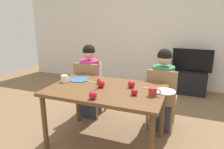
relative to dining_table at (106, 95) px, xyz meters
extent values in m
plane|color=brown|center=(0.00, 0.00, -0.67)|extent=(7.68, 7.68, 0.00)
cube|color=silver|center=(0.00, 2.60, 0.63)|extent=(6.40, 0.10, 2.60)
cube|color=brown|center=(0.00, 0.00, 0.06)|extent=(1.40, 0.90, 0.04)
cylinder|color=brown|center=(-0.64, -0.39, -0.31)|extent=(0.06, 0.06, 0.71)
cylinder|color=brown|center=(0.64, -0.39, -0.31)|extent=(0.06, 0.06, 0.71)
cylinder|color=brown|center=(-0.64, 0.39, -0.31)|extent=(0.06, 0.06, 0.71)
cylinder|color=brown|center=(0.64, 0.39, -0.31)|extent=(0.06, 0.06, 0.71)
cube|color=#99754C|center=(-0.55, 0.69, -0.24)|extent=(0.40, 0.40, 0.04)
cube|color=#99754C|center=(-0.55, 0.51, 0.01)|extent=(0.40, 0.04, 0.45)
cylinder|color=#99754C|center=(-0.38, 0.86, -0.46)|extent=(0.04, 0.04, 0.41)
cylinder|color=#99754C|center=(-0.72, 0.86, -0.46)|extent=(0.04, 0.04, 0.41)
cylinder|color=#99754C|center=(-0.38, 0.52, -0.46)|extent=(0.04, 0.04, 0.41)
cylinder|color=#99754C|center=(-0.72, 0.52, -0.46)|extent=(0.04, 0.04, 0.41)
cube|color=#99754C|center=(0.59, 0.69, -0.24)|extent=(0.40, 0.40, 0.04)
cube|color=#99754C|center=(0.59, 0.51, 0.01)|extent=(0.40, 0.04, 0.45)
cylinder|color=#99754C|center=(0.76, 0.86, -0.46)|extent=(0.04, 0.04, 0.41)
cylinder|color=#99754C|center=(0.42, 0.86, -0.46)|extent=(0.04, 0.04, 0.41)
cylinder|color=#99754C|center=(0.76, 0.52, -0.46)|extent=(0.04, 0.04, 0.41)
cylinder|color=#99754C|center=(0.42, 0.52, -0.46)|extent=(0.04, 0.04, 0.41)
cube|color=#33384C|center=(-0.55, 0.64, -0.44)|extent=(0.28, 0.28, 0.45)
cylinder|color=#D1337A|center=(-0.55, 0.64, 0.02)|extent=(0.30, 0.30, 0.48)
sphere|color=tan|center=(-0.55, 0.64, 0.38)|extent=(0.19, 0.19, 0.19)
sphere|color=black|center=(-0.55, 0.64, 0.41)|extent=(0.19, 0.19, 0.19)
cube|color=#33384C|center=(0.59, 0.64, -0.44)|extent=(0.28, 0.28, 0.45)
cylinder|color=#387A4C|center=(0.59, 0.64, 0.02)|extent=(0.30, 0.30, 0.48)
sphere|color=tan|center=(0.59, 0.64, 0.38)|extent=(0.19, 0.19, 0.19)
sphere|color=black|center=(0.59, 0.64, 0.41)|extent=(0.19, 0.19, 0.19)
cube|color=black|center=(0.95, 2.30, -0.43)|extent=(0.64, 0.40, 0.48)
cube|color=black|center=(0.95, 2.30, 0.04)|extent=(0.79, 0.04, 0.46)
cube|color=black|center=(0.95, 2.30, 0.04)|extent=(0.76, 0.05, 0.46)
sphere|color=red|center=(-0.07, 0.01, 0.13)|extent=(0.09, 0.09, 0.09)
cylinder|color=#EFE5C6|center=(-0.07, 0.01, 0.29)|extent=(0.02, 0.02, 0.22)
cylinder|color=teal|center=(-0.46, 0.17, 0.09)|extent=(0.25, 0.25, 0.01)
cylinder|color=white|center=(0.68, 0.13, 0.09)|extent=(0.25, 0.25, 0.01)
cylinder|color=white|center=(-0.60, 0.03, 0.13)|extent=(0.09, 0.09, 0.09)
torus|color=white|center=(-0.55, 0.03, 0.13)|extent=(0.06, 0.01, 0.06)
cylinder|color=#B72D2D|center=(0.57, -0.04, 0.13)|extent=(0.09, 0.09, 0.09)
torus|color=#B72D2D|center=(0.63, -0.04, 0.13)|extent=(0.06, 0.01, 0.06)
cube|color=silver|center=(-0.29, 0.16, 0.09)|extent=(0.18, 0.05, 0.01)
cube|color=silver|center=(0.50, 0.18, 0.09)|extent=(0.18, 0.03, 0.01)
sphere|color=red|center=(0.38, -0.10, 0.12)|extent=(0.08, 0.08, 0.08)
sphere|color=#AF1720|center=(0.00, -0.36, 0.13)|extent=(0.09, 0.09, 0.09)
sphere|color=#AA1C21|center=(-0.14, 0.13, 0.12)|extent=(0.07, 0.07, 0.07)
sphere|color=red|center=(0.28, 0.13, 0.13)|extent=(0.09, 0.09, 0.09)
camera|label=1|loc=(0.92, -2.19, 0.94)|focal=33.48mm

